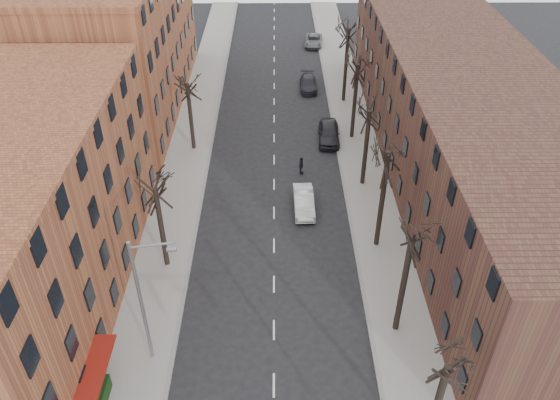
{
  "coord_description": "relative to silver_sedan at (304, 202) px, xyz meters",
  "views": [
    {
      "loc": [
        0.2,
        -10.65,
        26.78
      ],
      "look_at": [
        0.45,
        20.29,
        4.0
      ],
      "focal_mm": 35.0,
      "sensor_mm": 36.0,
      "label": 1
    }
  ],
  "objects": [
    {
      "name": "parked_car_far",
      "position": [
        2.91,
        36.46,
        -0.08
      ],
      "size": [
        2.65,
        4.93,
        1.32
      ],
      "primitive_type": "imported",
      "rotation": [
        0.0,
        0.0,
        -0.1
      ],
      "color": "slate",
      "rests_on": "ground"
    },
    {
      "name": "streetlight",
      "position": [
        -9.42,
        -14.49,
        4.27
      ],
      "size": [
        2.45,
        0.22,
        9.03
      ],
      "color": "slate",
      "rests_on": "ground"
    },
    {
      "name": "sidewalk_right",
      "position": [
        5.61,
        10.51,
        -0.66
      ],
      "size": [
        4.0,
        90.0,
        0.15
      ],
      "primitive_type": "cube",
      "color": "gray",
      "rests_on": "ground"
    },
    {
      "name": "building_right",
      "position": [
        13.61,
        5.51,
        4.26
      ],
      "size": [
        12.0,
        50.0,
        10.0
      ],
      "primitive_type": "cube",
      "color": "#4A2F22",
      "rests_on": "ground"
    },
    {
      "name": "tree_right_c",
      "position": [
        5.21,
        -4.49,
        -0.74
      ],
      "size": [
        5.2,
        5.2,
        11.6
      ],
      "primitive_type": null,
      "color": "black",
      "rests_on": "ground"
    },
    {
      "name": "tree_left_a",
      "position": [
        -9.99,
        -6.49,
        -0.74
      ],
      "size": [
        5.2,
        5.2,
        9.5
      ],
      "primitive_type": null,
      "color": "black",
      "rests_on": "ground"
    },
    {
      "name": "building_left_near",
      "position": [
        -18.39,
        -9.49,
        5.26
      ],
      "size": [
        12.0,
        26.0,
        12.0
      ],
      "primitive_type": "cube",
      "color": "brown",
      "rests_on": "ground"
    },
    {
      "name": "tree_right_b",
      "position": [
        5.21,
        -12.49,
        -0.74
      ],
      "size": [
        5.2,
        5.2,
        10.8
      ],
      "primitive_type": null,
      "color": "black",
      "rests_on": "ground"
    },
    {
      "name": "tree_right_f",
      "position": [
        5.21,
        19.51,
        -0.74
      ],
      "size": [
        5.2,
        5.2,
        11.6
      ],
      "primitive_type": null,
      "color": "black",
      "rests_on": "ground"
    },
    {
      "name": "building_left_far",
      "position": [
        -18.39,
        19.51,
        6.26
      ],
      "size": [
        12.0,
        28.0,
        14.0
      ],
      "primitive_type": "cube",
      "color": "brown",
      "rests_on": "ground"
    },
    {
      "name": "sidewalk_left",
      "position": [
        -10.39,
        10.51,
        -0.66
      ],
      "size": [
        4.0,
        90.0,
        0.15
      ],
      "primitive_type": "cube",
      "color": "gray",
      "rests_on": "ground"
    },
    {
      "name": "tree_right_e",
      "position": [
        5.21,
        11.51,
        -0.74
      ],
      "size": [
        5.2,
        5.2,
        10.8
      ],
      "primitive_type": null,
      "color": "black",
      "rests_on": "ground"
    },
    {
      "name": "pedestrian_crossing",
      "position": [
        -0.0,
        5.19,
        0.1
      ],
      "size": [
        0.66,
        1.06,
        1.68
      ],
      "primitive_type": "imported",
      "rotation": [
        0.0,
        0.0,
        1.3
      ],
      "color": "black",
      "rests_on": "ground"
    },
    {
      "name": "tree_right_d",
      "position": [
        5.21,
        3.51,
        -0.74
      ],
      "size": [
        5.2,
        5.2,
        10.0
      ],
      "primitive_type": null,
      "color": "black",
      "rests_on": "ground"
    },
    {
      "name": "parked_car_near",
      "position": [
        2.91,
        11.01,
        0.11
      ],
      "size": [
        2.25,
        5.07,
        1.7
      ],
      "primitive_type": "imported",
      "rotation": [
        0.0,
        0.0,
        -0.05
      ],
      "color": "black",
      "rests_on": "ground"
    },
    {
      "name": "tree_left_b",
      "position": [
        -9.99,
        9.51,
        -0.74
      ],
      "size": [
        5.2,
        5.2,
        9.5
      ],
      "primitive_type": null,
      "color": "black",
      "rests_on": "ground"
    },
    {
      "name": "silver_sedan",
      "position": [
        0.0,
        0.0,
        0.0
      ],
      "size": [
        1.68,
        4.53,
        1.48
      ],
      "primitive_type": "imported",
      "rotation": [
        0.0,
        0.0,
        0.03
      ],
      "color": "silver",
      "rests_on": "ground"
    },
    {
      "name": "parked_car_mid",
      "position": [
        1.5,
        22.7,
        -0.07
      ],
      "size": [
        1.92,
        4.63,
        1.34
      ],
      "primitive_type": "imported",
      "rotation": [
        0.0,
        0.0,
        -0.01
      ],
      "color": "black",
      "rests_on": "ground"
    }
  ]
}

